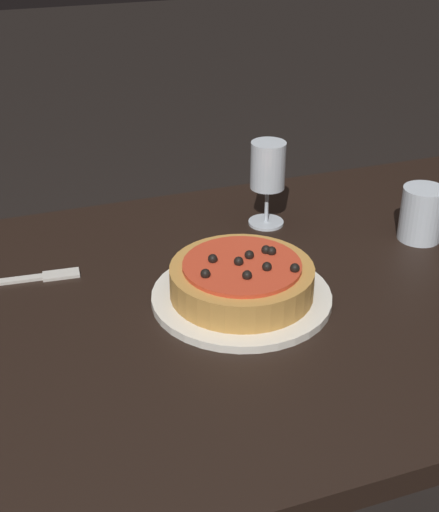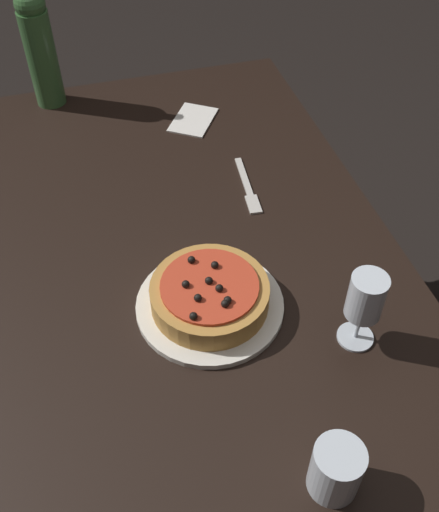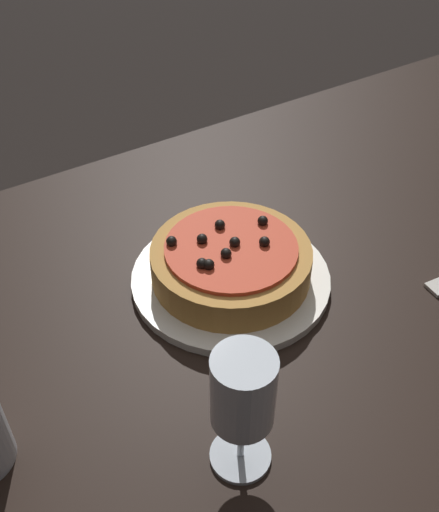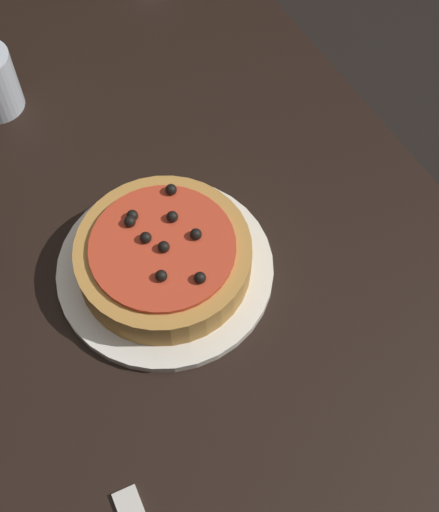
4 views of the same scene
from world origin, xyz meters
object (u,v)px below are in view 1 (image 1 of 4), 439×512
(dining_table, at_px, (194,356))
(wine_glass, at_px, (268,169))
(dinner_plate, at_px, (241,297))
(fork, at_px, (27,279))
(water_cup, at_px, (422,214))
(pizza, at_px, (242,279))

(dining_table, bearing_deg, wine_glass, 45.61)
(dining_table, distance_m, dinner_plate, 0.12)
(fork, bearing_deg, water_cup, -2.15)
(dining_table, bearing_deg, pizza, -10.27)
(dinner_plate, xyz_separation_m, pizza, (0.00, -0.00, 0.03))
(dining_table, xyz_separation_m, fork, (-0.22, 0.15, 0.10))
(dinner_plate, relative_size, wine_glass, 1.74)
(wine_glass, height_order, fork, wine_glass)
(pizza, distance_m, water_cup, 0.37)
(pizza, xyz_separation_m, water_cup, (0.36, 0.08, 0.01))
(pizza, bearing_deg, water_cup, 12.94)
(dinner_plate, height_order, wine_glass, wine_glass)
(dining_table, xyz_separation_m, pizza, (0.07, -0.01, 0.13))
(dining_table, height_order, wine_glass, wine_glass)
(water_cup, bearing_deg, wine_glass, 147.99)
(pizza, bearing_deg, dinner_plate, 143.60)
(dinner_plate, bearing_deg, pizza, -36.40)
(pizza, xyz_separation_m, wine_glass, (0.13, 0.22, 0.07))
(wine_glass, bearing_deg, pizza, -120.97)
(dinner_plate, relative_size, pizza, 1.26)
(wine_glass, xyz_separation_m, water_cup, (0.22, -0.14, -0.06))
(pizza, bearing_deg, wine_glass, 59.03)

